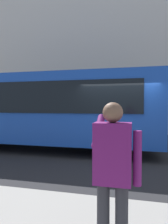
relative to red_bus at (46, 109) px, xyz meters
The scene contains 4 objects.
ground_plane 3.56m from the red_bus, 168.00° to the left, with size 60.00×60.00×0.00m, color #232326.
building_facade_far 8.11m from the red_bus, 116.62° to the right, with size 28.00×1.55×12.00m.
red_bus is the anchor object (origin of this frame).
pedestrian_photographer 6.56m from the red_bus, 120.63° to the left, with size 0.53×0.52×1.70m.
Camera 1 is at (-0.49, 7.21, 1.82)m, focal length 33.27 mm.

